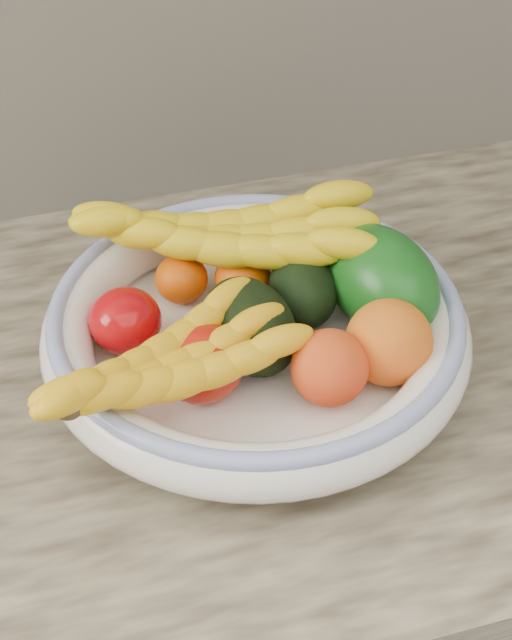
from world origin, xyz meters
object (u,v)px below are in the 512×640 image
object	(u,v)px
banana_bunch_front	(168,372)
green_mango	(381,280)
banana_bunch_back	(225,242)
fruit_bowl	(256,330)

from	to	relation	value
banana_bunch_front	green_mango	bearing A→B (deg)	-3.00
banana_bunch_back	banana_bunch_front	world-z (taller)	banana_bunch_back
fruit_bowl	banana_bunch_front	world-z (taller)	banana_bunch_front
fruit_bowl	banana_bunch_back	size ratio (longest dim) A/B	1.28
fruit_bowl	banana_bunch_front	bearing A→B (deg)	-144.48
green_mango	fruit_bowl	bearing A→B (deg)	166.91
fruit_bowl	banana_bunch_back	xyz separation A→B (m)	(-0.01, 0.09, 0.04)
fruit_bowl	banana_bunch_front	distance (m)	0.12
green_mango	banana_bunch_back	bearing A→B (deg)	131.76
banana_bunch_front	fruit_bowl	bearing A→B (deg)	14.18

